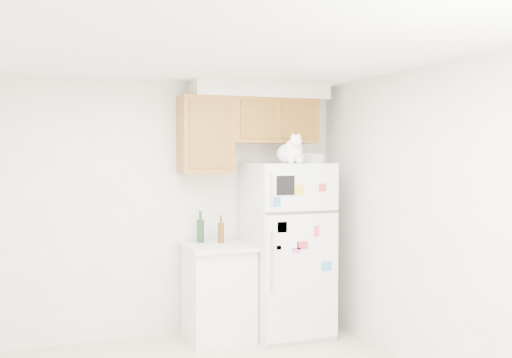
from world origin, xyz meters
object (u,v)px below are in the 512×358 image
storage_box_front (314,159)px  bottle_amber (221,229)px  base_counter (218,291)px  cat (291,152)px  refrigerator (287,249)px  storage_box_back (303,158)px  bottle_green (200,227)px

storage_box_front → bottle_amber: 1.16m
base_counter → cat: 1.52m
base_counter → refrigerator: bearing=-6.1°
refrigerator → storage_box_back: (0.21, 0.09, 0.90)m
cat → storage_box_back: bearing=49.0°
base_counter → bottle_amber: bottle_amber is taller
storage_box_back → bottle_amber: bearing=164.4°
storage_box_front → bottle_green: size_ratio=0.48×
storage_box_front → bottle_amber: size_ratio=0.56×
refrigerator → bottle_green: (-0.82, 0.25, 0.22)m
bottle_amber → cat: bearing=-33.5°
storage_box_back → bottle_green: bearing=160.9°
storage_box_back → bottle_green: size_ratio=0.58×
cat → bottle_green: size_ratio=1.34×
refrigerator → cat: cat is taller
bottle_green → bottle_amber: size_ratio=1.15×
storage_box_back → storage_box_front: size_ratio=1.20×
bottle_green → bottle_amber: 0.20m
storage_box_back → bottle_green: (-1.03, 0.16, -0.67)m
cat → storage_box_front: cat is taller
bottle_green → base_counter: bearing=-54.1°
refrigerator → cat: size_ratio=4.08×
storage_box_back → bottle_green: storage_box_back is taller
storage_box_back → base_counter: bearing=170.8°
base_counter → storage_box_front: size_ratio=6.13×
base_counter → bottle_green: bearing=125.9°
storage_box_back → refrigerator: bearing=-167.5°
refrigerator → storage_box_back: 0.93m
base_counter → bottle_green: 0.65m
storage_box_front → cat: bearing=-174.7°
base_counter → storage_box_front: (0.97, -0.11, 1.28)m
base_counter → storage_box_back: storage_box_back is taller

